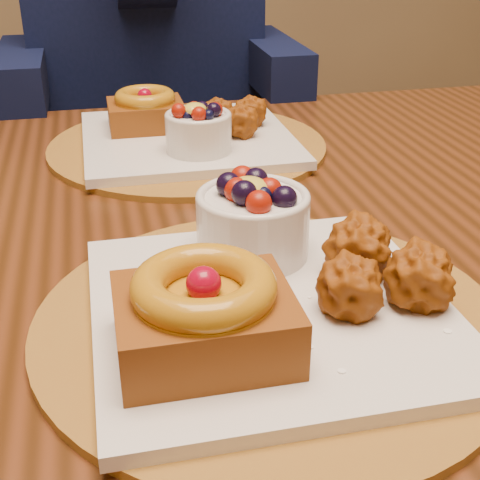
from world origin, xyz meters
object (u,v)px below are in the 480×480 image
Objects in this scene: place_setting_near at (264,288)px; place_setting_far at (186,134)px; dining_table at (219,274)px; chair_far at (187,164)px.

place_setting_near is 1.00× the size of place_setting_far.
dining_table is at bearing 88.97° from place_setting_near.
chair_far reaches higher than dining_table.
chair_far reaches higher than place_setting_near.
place_setting_far is at bearing -110.33° from chair_far.
chair_far is (0.08, 1.03, -0.28)m from place_setting_near.
place_setting_near is at bearing -91.03° from dining_table.
place_setting_far is 0.66m from chair_far.
dining_table is 0.24m from place_setting_near.
place_setting_near is at bearing -107.13° from chair_far.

